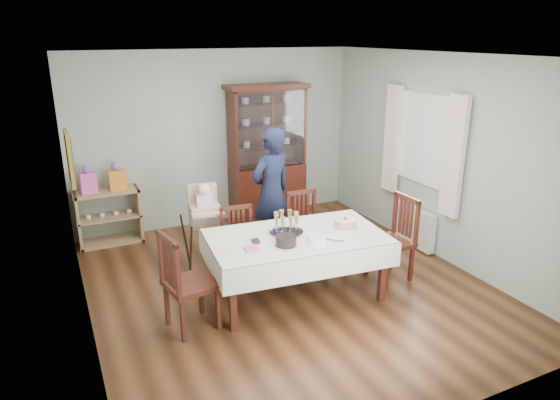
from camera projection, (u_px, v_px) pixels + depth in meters
floor at (287, 285)px, 6.09m from camera, size 5.00×5.00×0.00m
room_shell at (268, 140)px, 6.00m from camera, size 5.00×5.00×5.00m
dining_table at (296, 266)px, 5.73m from camera, size 2.10×1.34×0.76m
china_cabinet at (267, 151)px, 7.96m from camera, size 1.30×0.48×2.18m
sideboard at (109, 217)px, 7.20m from camera, size 0.90×0.38×0.80m
picture_frame at (69, 158)px, 5.34m from camera, size 0.04×0.48×0.58m
window at (425, 140)px, 6.75m from camera, size 0.04×1.02×1.22m
curtain_left at (454, 157)px, 6.23m from camera, size 0.07×0.30×1.55m
curtain_right at (392, 139)px, 7.29m from camera, size 0.07×0.30×1.55m
radiator at (413, 226)px, 7.13m from camera, size 0.10×0.80×0.55m
chair_far_left at (241, 261)px, 6.09m from camera, size 0.47×0.47×0.94m
chair_far_right at (307, 245)px, 6.52m from camera, size 0.45×0.45×0.98m
chair_end_left at (190, 300)px, 5.13m from camera, size 0.56×0.56×1.07m
chair_end_right at (391, 254)px, 6.19m from camera, size 0.48×0.48×1.05m
woman at (271, 192)px, 6.74m from camera, size 0.74×0.59×1.76m
high_chair at (206, 235)px, 6.42m from camera, size 0.56×0.56×1.14m
champagne_tray at (286, 227)px, 5.64m from camera, size 0.41×0.41×0.24m
birthday_cake at (345, 224)px, 5.80m from camera, size 0.30×0.30×0.21m
plate_stack_dark at (286, 240)px, 5.34m from camera, size 0.29×0.29×0.11m
plate_stack_white at (317, 240)px, 5.37m from camera, size 0.27×0.27×0.09m
napkin_stack at (252, 249)px, 5.25m from camera, size 0.15×0.15×0.02m
cutlery at (252, 242)px, 5.42m from camera, size 0.15×0.19×0.01m
cake_knife at (330, 240)px, 5.47m from camera, size 0.26×0.22×0.01m
gift_bag_pink at (88, 181)px, 6.90m from camera, size 0.23×0.16×0.40m
gift_bag_orange at (117, 177)px, 7.06m from camera, size 0.23×0.17×0.41m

